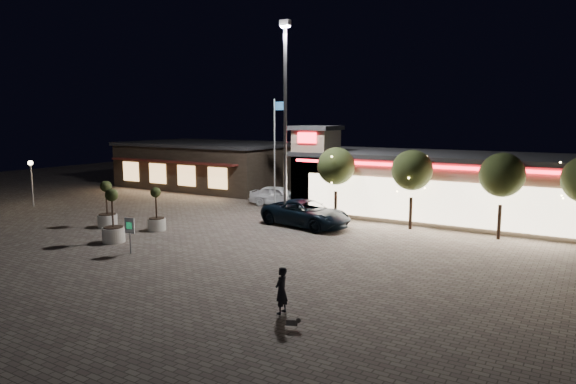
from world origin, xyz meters
The scene contains 17 objects.
ground centered at (0.00, 0.00, 0.00)m, with size 90.00×90.00×0.00m, color #6A6056.
retail_building centered at (9.51, 15.82, 2.21)m, with size 20.40×8.40×6.10m.
restaurant_building centered at (-14.00, 19.97, 2.16)m, with size 16.40×11.00×4.30m.
floodlight_pole centered at (2.00, 8.00, 7.02)m, with size 0.60×0.40×12.38m.
flagpole centered at (-1.90, 13.00, 4.74)m, with size 0.95×0.10×8.00m.
lamp_post_west centered at (-18.00, 4.00, 2.46)m, with size 0.36×0.36×3.48m.
string_tree_a centered at (4.00, 11.00, 3.56)m, with size 2.42×2.42×4.79m.
string_tree_b centered at (9.00, 11.00, 3.56)m, with size 2.42×2.42×4.79m.
string_tree_c centered at (14.00, 11.00, 3.56)m, with size 2.42×2.42×4.79m.
pickup_truck centered at (3.22, 8.46, 0.81)m, with size 2.67×5.80×1.61m, color black.
white_sedan centered at (-2.32, 14.00, 0.76)m, with size 1.79×4.44×1.51m, color white.
pedestrian centered at (9.49, -4.45, 0.81)m, with size 0.59×0.39×1.63m, color black.
dog centered at (10.55, -5.38, 0.25)m, with size 0.47×0.31×0.25m.
planter_left centered at (-7.04, 1.88, 0.89)m, with size 1.17×1.17×2.87m.
planter_mid centered at (-3.66, -0.51, 0.90)m, with size 1.19×1.19×2.93m.
planter_right centered at (-3.82, 2.81, 0.80)m, with size 1.06×1.06×2.60m.
valet_sign centered at (-1.04, -1.69, 1.26)m, with size 0.59×0.13×1.80m.
Camera 1 is at (18.43, -18.73, 6.66)m, focal length 32.00 mm.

